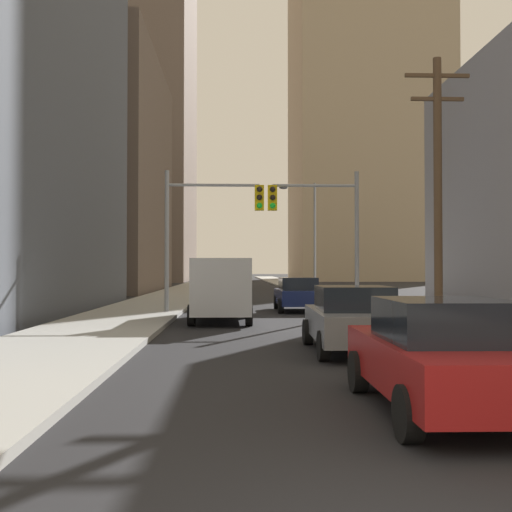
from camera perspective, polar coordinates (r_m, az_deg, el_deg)
sidewalk_left at (r=53.49m, az=-6.51°, el=-3.16°), size 3.89×160.00×0.15m
sidewalk_right at (r=53.72m, az=4.89°, el=-3.16°), size 3.89×160.00×0.15m
cargo_van_silver at (r=21.73m, az=-3.32°, el=-2.87°), size 2.16×5.24×2.26m
sedan_red at (r=8.44m, az=17.46°, el=-8.99°), size 1.95×4.22×1.52m
sedan_grey at (r=13.99m, az=9.17°, el=-5.90°), size 1.95×4.25×1.52m
sedan_navy at (r=27.04m, az=3.99°, el=-3.63°), size 1.95×4.23×1.52m
traffic_signal_near_left at (r=25.02m, az=-4.45°, el=3.71°), size 4.13×0.44×6.00m
traffic_signal_near_right at (r=25.23m, az=5.94°, el=3.64°), size 3.83×0.44×6.00m
utility_pole_right at (r=21.27m, az=16.92°, el=6.64°), size 2.20×0.28×9.07m
street_lamp_right at (r=39.22m, az=5.07°, el=2.64°), size 2.42×0.32×7.50m
building_left_mid_office at (r=56.04m, az=-20.75°, el=7.25°), size 22.34×21.99×20.15m
building_left_far_tower at (r=99.18m, az=-10.91°, el=16.46°), size 15.67×28.47×63.94m
building_right_far_highrise at (r=103.63m, az=10.26°, el=15.76°), size 23.03×23.60×64.20m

